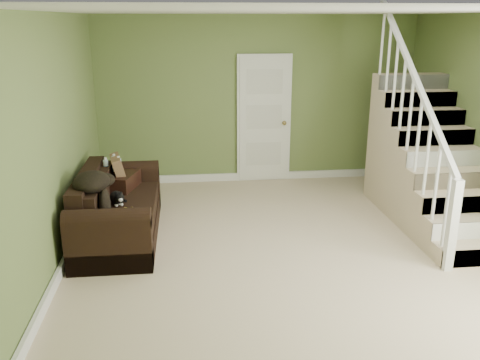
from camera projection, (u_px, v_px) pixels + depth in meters
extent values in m
cube|color=#CBB193|center=(290.00, 251.00, 5.79)|extent=(5.00, 5.50, 0.01)
cube|color=white|center=(298.00, 11.00, 5.00)|extent=(5.00, 5.50, 0.01)
cube|color=olive|center=(258.00, 100.00, 8.00)|extent=(5.00, 0.04, 2.60)
cube|color=olive|center=(399.00, 253.00, 2.79)|extent=(5.00, 0.04, 2.60)
cube|color=olive|center=(52.00, 146.00, 5.14)|extent=(0.04, 5.50, 2.60)
cube|color=white|center=(257.00, 176.00, 8.35)|extent=(5.00, 0.04, 0.12)
cube|color=white|center=(67.00, 257.00, 5.52)|extent=(0.04, 5.50, 0.12)
cube|color=white|center=(264.00, 119.00, 8.07)|extent=(0.86, 0.05, 2.02)
cube|color=white|center=(264.00, 120.00, 8.05)|extent=(0.78, 0.04, 1.96)
sphere|color=olive|center=(284.00, 123.00, 8.06)|extent=(0.07, 0.07, 0.07)
cube|color=#CBB193|center=(480.00, 252.00, 5.53)|extent=(1.00, 0.27, 0.20)
cylinder|color=white|center=(447.00, 207.00, 5.31)|extent=(0.04, 0.04, 0.90)
cube|color=#CBB193|center=(468.00, 234.00, 5.75)|extent=(1.00, 0.27, 0.40)
cylinder|color=white|center=(437.00, 181.00, 5.51)|extent=(0.04, 0.04, 0.90)
cube|color=#CBB193|center=(457.00, 217.00, 5.98)|extent=(1.00, 0.27, 0.60)
cylinder|color=white|center=(427.00, 157.00, 5.71)|extent=(0.04, 0.04, 0.90)
cube|color=#CBB193|center=(446.00, 201.00, 6.20)|extent=(1.00, 0.27, 0.80)
cylinder|color=white|center=(419.00, 134.00, 5.90)|extent=(0.04, 0.04, 0.90)
cube|color=#CBB193|center=(437.00, 187.00, 6.43)|extent=(1.00, 0.27, 1.00)
cylinder|color=white|center=(410.00, 113.00, 6.10)|extent=(0.04, 0.04, 0.90)
cube|color=#CBB193|center=(428.00, 173.00, 6.66)|extent=(1.00, 0.27, 1.20)
cylinder|color=white|center=(403.00, 93.00, 6.29)|extent=(0.04, 0.04, 0.90)
cube|color=#CBB193|center=(420.00, 160.00, 6.88)|extent=(1.00, 0.27, 1.40)
cylinder|color=white|center=(396.00, 74.00, 6.49)|extent=(0.04, 0.04, 0.90)
cube|color=#CBB193|center=(412.00, 148.00, 7.11)|extent=(1.00, 0.27, 1.60)
cylinder|color=white|center=(389.00, 57.00, 6.68)|extent=(0.04, 0.04, 0.90)
cube|color=#CBB193|center=(404.00, 137.00, 7.33)|extent=(1.00, 0.27, 1.80)
cylinder|color=white|center=(382.00, 40.00, 6.88)|extent=(0.04, 0.04, 0.90)
cube|color=white|center=(452.00, 226.00, 5.21)|extent=(0.09, 0.09, 1.00)
cube|color=white|center=(414.00, 75.00, 5.96)|extent=(0.06, 2.46, 1.84)
cube|color=black|center=(121.00, 227.00, 6.17)|extent=(0.88, 2.04, 0.23)
cube|color=black|center=(127.00, 210.00, 6.11)|extent=(0.67, 1.54, 0.20)
cube|color=black|center=(109.00, 246.00, 5.26)|extent=(0.88, 0.23, 0.58)
cube|color=black|center=(127.00, 190.00, 6.97)|extent=(0.88, 0.23, 0.58)
cylinder|color=black|center=(107.00, 220.00, 5.17)|extent=(0.88, 0.23, 0.23)
cylinder|color=black|center=(126.00, 170.00, 6.88)|extent=(0.88, 0.23, 0.23)
cube|color=black|center=(88.00, 197.00, 6.01)|extent=(0.19, 1.58, 0.59)
cube|color=black|center=(100.00, 191.00, 6.00)|extent=(0.13, 1.52, 0.33)
cube|color=black|center=(116.00, 197.00, 6.62)|extent=(0.65, 0.65, 0.63)
cylinder|color=silver|center=(106.00, 167.00, 6.43)|extent=(0.06, 0.06, 0.20)
cylinder|color=#285D9D|center=(106.00, 167.00, 6.43)|extent=(0.07, 0.07, 0.05)
cylinder|color=white|center=(105.00, 159.00, 6.39)|extent=(0.03, 0.03, 0.03)
cylinder|color=silver|center=(119.00, 166.00, 6.48)|extent=(0.06, 0.06, 0.20)
cylinder|color=#285D9D|center=(119.00, 166.00, 6.48)|extent=(0.07, 0.07, 0.05)
cylinder|color=white|center=(118.00, 157.00, 6.45)|extent=(0.03, 0.03, 0.03)
cylinder|color=silver|center=(114.00, 164.00, 6.59)|extent=(0.06, 0.06, 0.20)
cylinder|color=#285D9D|center=(114.00, 164.00, 6.59)|extent=(0.07, 0.07, 0.05)
cylinder|color=white|center=(114.00, 155.00, 6.56)|extent=(0.03, 0.03, 0.03)
ellipsoid|color=black|center=(117.00, 198.00, 5.99)|extent=(0.24, 0.32, 0.15)
ellipsoid|color=white|center=(116.00, 202.00, 5.94)|extent=(0.12, 0.14, 0.08)
sphere|color=black|center=(115.00, 198.00, 5.84)|extent=(0.13, 0.13, 0.10)
ellipsoid|color=white|center=(115.00, 200.00, 5.80)|extent=(0.06, 0.06, 0.05)
cone|color=black|center=(112.00, 193.00, 5.83)|extent=(0.05, 0.05, 0.05)
cone|color=black|center=(117.00, 193.00, 5.83)|extent=(0.05, 0.05, 0.05)
cylinder|color=black|center=(125.00, 199.00, 6.12)|extent=(0.14, 0.19, 0.03)
ellipsoid|color=gold|center=(127.00, 211.00, 5.71)|extent=(0.14, 0.21, 0.06)
cube|color=#543721|center=(120.00, 173.00, 6.59)|extent=(0.31, 0.50, 0.48)
ellipsoid|color=black|center=(91.00, 182.00, 5.52)|extent=(0.46, 0.56, 0.21)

